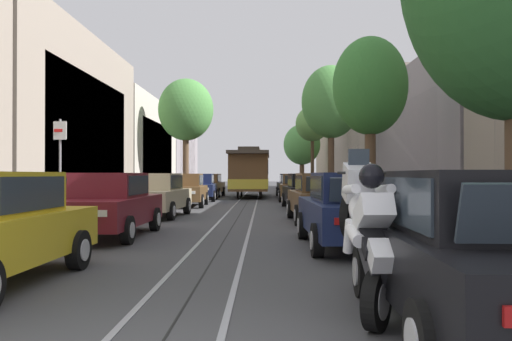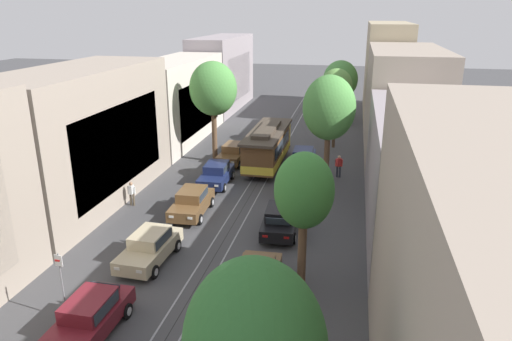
% 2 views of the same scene
% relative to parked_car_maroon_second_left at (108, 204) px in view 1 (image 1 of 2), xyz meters
% --- Properties ---
extents(ground_plane, '(160.00, 160.00, 0.00)m').
position_rel_parked_car_maroon_second_left_xyz_m(ground_plane, '(2.93, 16.21, -0.80)').
color(ground_plane, '#424244').
extents(trolley_track_rails, '(1.14, 71.28, 0.01)m').
position_rel_parked_car_maroon_second_left_xyz_m(trolley_track_rails, '(2.93, 20.54, -0.79)').
color(trolley_track_rails, gray).
rests_on(trolley_track_rails, ground).
extents(building_facade_left, '(5.60, 62.98, 8.90)m').
position_rel_parked_car_maroon_second_left_xyz_m(building_facade_left, '(-7.15, 19.73, 3.46)').
color(building_facade_left, gray).
rests_on(building_facade_left, ground).
extents(building_facade_right, '(5.94, 62.98, 10.59)m').
position_rel_parked_car_maroon_second_left_xyz_m(building_facade_right, '(13.20, 20.99, 3.75)').
color(building_facade_right, gray).
rests_on(building_facade_right, ground).
extents(parked_car_maroon_second_left, '(2.03, 4.37, 1.58)m').
position_rel_parked_car_maroon_second_left_xyz_m(parked_car_maroon_second_left, '(0.00, 0.00, 0.00)').
color(parked_car_maroon_second_left, maroon).
rests_on(parked_car_maroon_second_left, ground).
extents(parked_car_beige_mid_left, '(2.14, 4.42, 1.58)m').
position_rel_parked_car_maroon_second_left_xyz_m(parked_car_beige_mid_left, '(-0.06, 5.78, 0.00)').
color(parked_car_beige_mid_left, '#C1B28E').
rests_on(parked_car_beige_mid_left, ground).
extents(parked_car_brown_fourth_left, '(2.11, 4.41, 1.58)m').
position_rel_parked_car_maroon_second_left_xyz_m(parked_car_brown_fourth_left, '(0.09, 11.73, 0.00)').
color(parked_car_brown_fourth_left, brown).
rests_on(parked_car_brown_fourth_left, ground).
extents(parked_car_navy_fifth_left, '(2.11, 4.41, 1.58)m').
position_rel_parked_car_maroon_second_left_xyz_m(parked_car_navy_fifth_left, '(0.09, 17.03, 0.00)').
color(parked_car_navy_fifth_left, '#19234C').
rests_on(parked_car_navy_fifth_left, ground).
extents(parked_car_brown_sixth_left, '(2.12, 4.41, 1.58)m').
position_rel_parked_car_maroon_second_left_xyz_m(parked_car_brown_sixth_left, '(0.02, 22.34, 0.00)').
color(parked_car_brown_sixth_left, brown).
rests_on(parked_car_brown_sixth_left, ground).
extents(parked_car_black_near_right, '(2.09, 4.40, 1.58)m').
position_rel_parked_car_maroon_second_left_xyz_m(parked_car_black_near_right, '(5.96, -7.40, 0.00)').
color(parked_car_black_near_right, black).
rests_on(parked_car_black_near_right, ground).
extents(parked_car_navy_second_right, '(2.07, 4.39, 1.58)m').
position_rel_parked_car_maroon_second_left_xyz_m(parked_car_navy_second_right, '(5.70, -1.70, 0.00)').
color(parked_car_navy_second_right, '#19234C').
rests_on(parked_car_navy_second_right, ground).
extents(parked_car_brown_mid_right, '(2.11, 4.41, 1.58)m').
position_rel_parked_car_maroon_second_left_xyz_m(parked_car_brown_mid_right, '(5.72, 3.96, 0.00)').
color(parked_car_brown_mid_right, brown).
rests_on(parked_car_brown_mid_right, ground).
extents(parked_car_black_fourth_right, '(2.15, 4.42, 1.58)m').
position_rel_parked_car_maroon_second_left_xyz_m(parked_car_black_fourth_right, '(5.78, 10.34, 0.00)').
color(parked_car_black_fourth_right, black).
rests_on(parked_car_black_fourth_right, ground).
extents(parked_car_brown_fifth_right, '(2.05, 4.38, 1.58)m').
position_rel_parked_car_maroon_second_left_xyz_m(parked_car_brown_fifth_right, '(5.69, 16.52, 0.00)').
color(parked_car_brown_fifth_right, brown).
rests_on(parked_car_brown_fifth_right, ground).
extents(parked_car_navy_sixth_right, '(2.09, 4.40, 1.58)m').
position_rel_parked_car_maroon_second_left_xyz_m(parked_car_navy_sixth_right, '(5.76, 22.14, 0.00)').
color(parked_car_navy_sixth_right, '#19234C').
rests_on(parked_car_navy_sixth_right, ground).
extents(street_tree_kerb_left_second, '(3.84, 3.08, 8.20)m').
position_rel_parked_car_maroon_second_left_xyz_m(street_tree_kerb_left_second, '(-1.57, 22.33, 5.19)').
color(street_tree_kerb_left_second, brown).
rests_on(street_tree_kerb_left_second, ground).
extents(street_tree_kerb_right_second, '(2.61, 2.27, 6.36)m').
position_rel_parked_car_maroon_second_left_xyz_m(street_tree_kerb_right_second, '(7.57, 5.18, 3.77)').
color(street_tree_kerb_right_second, brown).
rests_on(street_tree_kerb_right_second, ground).
extents(street_tree_kerb_right_mid, '(3.49, 2.82, 8.02)m').
position_rel_parked_car_maroon_second_left_xyz_m(street_tree_kerb_right_mid, '(7.85, 17.39, 5.00)').
color(street_tree_kerb_right_mid, brown).
rests_on(street_tree_kerb_right_mid, ground).
extents(street_tree_kerb_right_fourth, '(2.74, 2.83, 7.13)m').
position_rel_parked_car_maroon_second_left_xyz_m(street_tree_kerb_right_fourth, '(7.83, 28.64, 4.83)').
color(street_tree_kerb_right_fourth, '#4C3826').
rests_on(street_tree_kerb_right_fourth, ground).
extents(street_tree_kerb_right_far, '(3.81, 4.05, 6.74)m').
position_rel_parked_car_maroon_second_left_xyz_m(street_tree_kerb_right_far, '(7.81, 39.68, 3.81)').
color(street_tree_kerb_right_far, brown).
rests_on(street_tree_kerb_right_far, ground).
extents(cable_car_trolley, '(2.67, 9.15, 3.28)m').
position_rel_parked_car_maroon_second_left_xyz_m(cable_car_trolley, '(2.94, 21.62, 0.86)').
color(cable_car_trolley, brown).
rests_on(cable_car_trolley, ground).
extents(motorcycle_with_rider, '(0.50, 1.85, 1.84)m').
position_rel_parked_car_maroon_second_left_xyz_m(motorcycle_with_rider, '(4.97, -6.97, 0.16)').
color(motorcycle_with_rider, black).
rests_on(motorcycle_with_rider, ground).
extents(pedestrian_on_left_pavement, '(0.55, 0.41, 1.70)m').
position_rel_parked_car_maroon_second_left_xyz_m(pedestrian_on_left_pavement, '(8.63, 20.46, 0.16)').
color(pedestrian_on_left_pavement, '#282D38').
rests_on(pedestrian_on_left_pavement, ground).
extents(pedestrian_crossing_far, '(0.55, 0.36, 1.60)m').
position_rel_parked_car_maroon_second_left_xyz_m(pedestrian_crossing_far, '(-4.14, 12.25, 0.10)').
color(pedestrian_crossing_far, '#4C4233').
rests_on(pedestrian_crossing_far, ground).
extents(fire_hydrant, '(0.40, 0.22, 0.84)m').
position_rel_parked_car_maroon_second_left_xyz_m(fire_hydrant, '(7.25, -1.33, -0.38)').
color(fire_hydrant, gold).
rests_on(fire_hydrant, ground).
extents(street_sign_post, '(0.36, 0.08, 3.00)m').
position_rel_parked_car_maroon_second_left_xyz_m(street_sign_post, '(-1.49, 0.72, 1.05)').
color(street_sign_post, slate).
rests_on(street_sign_post, ground).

